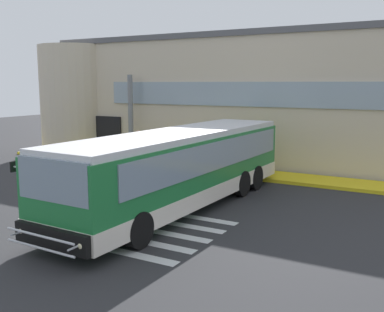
{
  "coord_description": "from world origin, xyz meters",
  "views": [
    {
      "loc": [
        9.57,
        -14.82,
        4.33
      ],
      "look_at": [
        1.01,
        0.43,
        1.5
      ],
      "focal_mm": 42.13,
      "sensor_mm": 36.0,
      "label": 1
    }
  ],
  "objects_px": {
    "passenger_near_column": "(139,143)",
    "safety_bollard_yellow": "(250,171)",
    "bus_main_foreground": "(180,170)",
    "passenger_by_doorway": "(154,145)",
    "passenger_at_curb_edge": "(167,147)",
    "entry_support_column": "(131,117)"
  },
  "relations": [
    {
      "from": "passenger_near_column",
      "to": "safety_bollard_yellow",
      "type": "distance_m",
      "value": 7.25
    },
    {
      "from": "bus_main_foreground",
      "to": "passenger_near_column",
      "type": "bearing_deg",
      "value": 134.83
    },
    {
      "from": "passenger_by_doorway",
      "to": "passenger_at_curb_edge",
      "type": "xyz_separation_m",
      "value": [
        1.06,
        -0.32,
        0.0
      ]
    },
    {
      "from": "entry_support_column",
      "to": "safety_bollard_yellow",
      "type": "relative_size",
      "value": 5.17
    },
    {
      "from": "passenger_near_column",
      "to": "bus_main_foreground",
      "type": "bearing_deg",
      "value": -45.17
    },
    {
      "from": "bus_main_foreground",
      "to": "passenger_near_column",
      "type": "height_order",
      "value": "bus_main_foreground"
    },
    {
      "from": "entry_support_column",
      "to": "passenger_at_curb_edge",
      "type": "bearing_deg",
      "value": -14.39
    },
    {
      "from": "entry_support_column",
      "to": "safety_bollard_yellow",
      "type": "xyz_separation_m",
      "value": [
        7.91,
        -1.8,
        -2.03
      ]
    },
    {
      "from": "entry_support_column",
      "to": "bus_main_foreground",
      "type": "xyz_separation_m",
      "value": [
        7.38,
        -6.99,
        -1.14
      ]
    },
    {
      "from": "entry_support_column",
      "to": "passenger_near_column",
      "type": "xyz_separation_m",
      "value": [
        0.82,
        -0.39,
        -1.36
      ]
    },
    {
      "from": "entry_support_column",
      "to": "passenger_at_curb_edge",
      "type": "height_order",
      "value": "entry_support_column"
    },
    {
      "from": "passenger_near_column",
      "to": "passenger_at_curb_edge",
      "type": "distance_m",
      "value": 2.06
    },
    {
      "from": "passenger_near_column",
      "to": "safety_bollard_yellow",
      "type": "relative_size",
      "value": 1.86
    },
    {
      "from": "entry_support_column",
      "to": "bus_main_foreground",
      "type": "distance_m",
      "value": 10.23
    },
    {
      "from": "passenger_at_curb_edge",
      "to": "safety_bollard_yellow",
      "type": "bearing_deg",
      "value": -11.94
    },
    {
      "from": "passenger_near_column",
      "to": "safety_bollard_yellow",
      "type": "height_order",
      "value": "passenger_near_column"
    },
    {
      "from": "passenger_near_column",
      "to": "passenger_by_doorway",
      "type": "height_order",
      "value": "same"
    },
    {
      "from": "bus_main_foreground",
      "to": "passenger_near_column",
      "type": "relative_size",
      "value": 7.21
    },
    {
      "from": "passenger_near_column",
      "to": "safety_bollard_yellow",
      "type": "bearing_deg",
      "value": -11.25
    },
    {
      "from": "passenger_by_doorway",
      "to": "passenger_at_curb_edge",
      "type": "height_order",
      "value": "same"
    },
    {
      "from": "bus_main_foreground",
      "to": "safety_bollard_yellow",
      "type": "height_order",
      "value": "bus_main_foreground"
    },
    {
      "from": "passenger_by_doorway",
      "to": "safety_bollard_yellow",
      "type": "distance_m",
      "value": 6.3
    }
  ]
}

